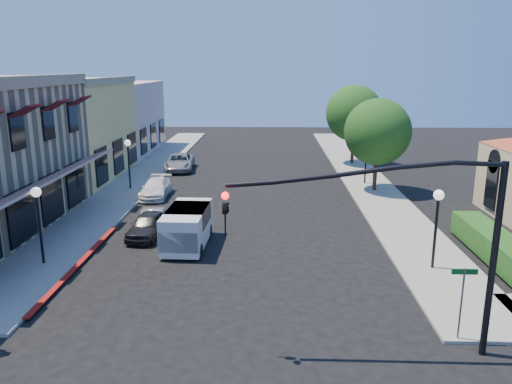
{
  "coord_description": "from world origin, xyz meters",
  "views": [
    {
      "loc": [
        1.47,
        -12.28,
        8.56
      ],
      "look_at": [
        0.79,
        11.26,
        2.6
      ],
      "focal_mm": 35.0,
      "sensor_mm": 36.0,
      "label": 1
    }
  ],
  "objects_px": {
    "street_tree_a": "(378,132)",
    "white_van": "(187,225)",
    "lamppost_left_near": "(38,206)",
    "parked_car_b": "(153,220)",
    "street_tree_b": "(354,113)",
    "parked_car_a": "(148,225)",
    "street_name_sign": "(462,293)",
    "signal_mast_arm": "(422,226)",
    "lamppost_left_far": "(128,152)",
    "lamppost_right_near": "(437,209)",
    "parked_car_c": "(156,188)",
    "lamppost_right_far": "(367,148)",
    "parked_car_d": "(180,162)"
  },
  "relations": [
    {
      "from": "street_tree_b",
      "to": "lamppost_right_far",
      "type": "relative_size",
      "value": 1.97
    },
    {
      "from": "street_tree_a",
      "to": "street_tree_b",
      "type": "bearing_deg",
      "value": 90.0
    },
    {
      "from": "white_van",
      "to": "street_tree_a",
      "type": "bearing_deg",
      "value": 45.15
    },
    {
      "from": "lamppost_left_far",
      "to": "lamppost_right_near",
      "type": "distance_m",
      "value": 22.02
    },
    {
      "from": "parked_car_a",
      "to": "street_tree_a",
      "type": "bearing_deg",
      "value": 41.79
    },
    {
      "from": "street_tree_b",
      "to": "parked_car_d",
      "type": "xyz_separation_m",
      "value": [
        -15.0,
        -3.03,
        -3.86
      ]
    },
    {
      "from": "street_tree_a",
      "to": "signal_mast_arm",
      "type": "xyz_separation_m",
      "value": [
        -2.94,
        -20.5,
        -0.11
      ]
    },
    {
      "from": "street_name_sign",
      "to": "street_tree_a",
      "type": "bearing_deg",
      "value": 86.24
    },
    {
      "from": "street_tree_b",
      "to": "lamppost_left_near",
      "type": "distance_m",
      "value": 29.64
    },
    {
      "from": "lamppost_left_near",
      "to": "parked_car_a",
      "type": "distance_m",
      "value": 5.84
    },
    {
      "from": "lamppost_left_far",
      "to": "lamppost_right_near",
      "type": "xyz_separation_m",
      "value": [
        17.0,
        -14.0,
        0.0
      ]
    },
    {
      "from": "lamppost_right_near",
      "to": "parked_car_b",
      "type": "bearing_deg",
      "value": 159.4
    },
    {
      "from": "lamppost_left_far",
      "to": "street_name_sign",
      "type": "bearing_deg",
      "value": -51.06
    },
    {
      "from": "street_tree_b",
      "to": "parked_car_a",
      "type": "distance_m",
      "value": 24.5
    },
    {
      "from": "lamppost_right_near",
      "to": "lamppost_right_far",
      "type": "height_order",
      "value": "same"
    },
    {
      "from": "lamppost_left_near",
      "to": "parked_car_c",
      "type": "bearing_deg",
      "value": 79.15
    },
    {
      "from": "street_tree_a",
      "to": "white_van",
      "type": "height_order",
      "value": "street_tree_a"
    },
    {
      "from": "parked_car_b",
      "to": "parked_car_a",
      "type": "bearing_deg",
      "value": -94.83
    },
    {
      "from": "street_tree_a",
      "to": "parked_car_a",
      "type": "bearing_deg",
      "value": -143.67
    },
    {
      "from": "parked_car_c",
      "to": "parked_car_d",
      "type": "distance_m",
      "value": 8.97
    },
    {
      "from": "street_tree_a",
      "to": "lamppost_left_near",
      "type": "relative_size",
      "value": 1.82
    },
    {
      "from": "parked_car_d",
      "to": "lamppost_right_far",
      "type": "bearing_deg",
      "value": -22.97
    },
    {
      "from": "street_name_sign",
      "to": "parked_car_b",
      "type": "bearing_deg",
      "value": 138.72
    },
    {
      "from": "signal_mast_arm",
      "to": "street_name_sign",
      "type": "xyz_separation_m",
      "value": [
        1.64,
        0.7,
        -2.39
      ]
    },
    {
      "from": "lamppost_left_near",
      "to": "parked_car_b",
      "type": "xyz_separation_m",
      "value": [
        3.7,
        5.0,
        -2.19
      ]
    },
    {
      "from": "lamppost_left_far",
      "to": "parked_car_d",
      "type": "relative_size",
      "value": 0.73
    },
    {
      "from": "lamppost_right_far",
      "to": "parked_car_b",
      "type": "xyz_separation_m",
      "value": [
        -13.3,
        -11.0,
        -2.19
      ]
    },
    {
      "from": "signal_mast_arm",
      "to": "parked_car_c",
      "type": "relative_size",
      "value": 1.94
    },
    {
      "from": "street_tree_b",
      "to": "parked_car_c",
      "type": "distance_m",
      "value": 19.61
    },
    {
      "from": "street_tree_b",
      "to": "lamppost_left_near",
      "type": "height_order",
      "value": "street_tree_b"
    },
    {
      "from": "lamppost_right_far",
      "to": "parked_car_d",
      "type": "bearing_deg",
      "value": 161.33
    },
    {
      "from": "parked_car_a",
      "to": "parked_car_b",
      "type": "relative_size",
      "value": 1.1
    },
    {
      "from": "lamppost_right_far",
      "to": "white_van",
      "type": "height_order",
      "value": "lamppost_right_far"
    },
    {
      "from": "signal_mast_arm",
      "to": "parked_car_c",
      "type": "height_order",
      "value": "signal_mast_arm"
    },
    {
      "from": "lamppost_left_near",
      "to": "lamppost_right_far",
      "type": "relative_size",
      "value": 1.0
    },
    {
      "from": "street_name_sign",
      "to": "signal_mast_arm",
      "type": "bearing_deg",
      "value": -156.8
    },
    {
      "from": "street_tree_b",
      "to": "white_van",
      "type": "bearing_deg",
      "value": -117.92
    },
    {
      "from": "street_name_sign",
      "to": "white_van",
      "type": "relative_size",
      "value": 0.58
    },
    {
      "from": "street_name_sign",
      "to": "lamppost_left_far",
      "type": "height_order",
      "value": "lamppost_left_far"
    },
    {
      "from": "white_van",
      "to": "lamppost_right_near",
      "type": "bearing_deg",
      "value": -13.28
    },
    {
      "from": "lamppost_right_near",
      "to": "lamppost_right_far",
      "type": "xyz_separation_m",
      "value": [
        0.0,
        16.0,
        0.0
      ]
    },
    {
      "from": "street_tree_a",
      "to": "white_van",
      "type": "distance_m",
      "value": 16.37
    },
    {
      "from": "lamppost_left_near",
      "to": "parked_car_d",
      "type": "bearing_deg",
      "value": 83.74
    },
    {
      "from": "parked_car_d",
      "to": "lamppost_left_far",
      "type": "bearing_deg",
      "value": -112.57
    },
    {
      "from": "lamppost_right_near",
      "to": "lamppost_left_near",
      "type": "bearing_deg",
      "value": 180.0
    },
    {
      "from": "lamppost_right_near",
      "to": "parked_car_c",
      "type": "bearing_deg",
      "value": 140.77
    },
    {
      "from": "street_name_sign",
      "to": "parked_car_a",
      "type": "xyz_separation_m",
      "value": [
        -12.3,
        9.8,
        -1.07
      ]
    },
    {
      "from": "street_tree_b",
      "to": "parked_car_c",
      "type": "height_order",
      "value": "street_tree_b"
    },
    {
      "from": "parked_car_c",
      "to": "street_tree_a",
      "type": "bearing_deg",
      "value": 6.83
    },
    {
      "from": "parked_car_d",
      "to": "signal_mast_arm",
      "type": "bearing_deg",
      "value": -70.6
    }
  ]
}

